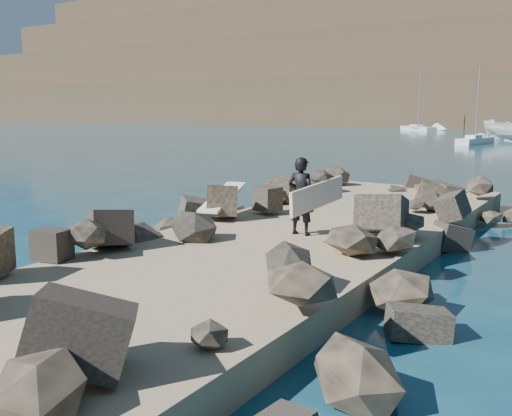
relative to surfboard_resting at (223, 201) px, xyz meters
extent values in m
plane|color=#0F384C|center=(2.87, -1.66, -1.04)|extent=(800.00, 800.00, 0.00)
cube|color=#8C7759|center=(2.87, -3.66, -0.74)|extent=(6.00, 26.00, 0.60)
cube|color=#272321|center=(-0.03, -3.16, -0.54)|extent=(2.60, 22.00, 1.00)
cube|color=black|center=(5.77, -3.16, -0.54)|extent=(2.60, 22.00, 1.00)
cube|color=white|center=(0.00, 0.00, 0.00)|extent=(1.19, 2.46, 0.08)
imported|color=silver|center=(-1.48, 57.24, 0.22)|extent=(6.82, 3.35, 2.53)
imported|color=black|center=(3.06, -0.94, 0.52)|extent=(0.72, 0.49, 1.92)
cube|color=silver|center=(3.51, -0.94, 0.57)|extent=(0.22, 2.38, 0.75)
cube|color=silver|center=(-19.39, 80.24, -0.79)|extent=(7.38, 6.94, 0.80)
cylinder|color=gray|center=(-19.39, 80.24, 4.13)|extent=(0.12, 0.12, 9.14)
cube|color=silver|center=(-19.39, 79.57, -0.29)|extent=(2.61, 2.55, 0.44)
cube|color=silver|center=(-3.49, 48.27, -0.79)|extent=(2.54, 6.66, 0.80)
cylinder|color=gray|center=(-3.49, 48.27, 3.14)|extent=(0.12, 0.12, 7.16)
cube|color=silver|center=(-3.49, 47.50, -0.29)|extent=(1.34, 1.98, 0.44)
camera|label=1|loc=(9.61, -13.03, 2.64)|focal=40.00mm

